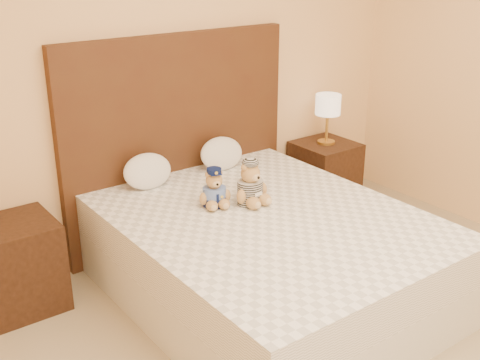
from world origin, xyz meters
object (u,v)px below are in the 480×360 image
lamp (328,107)px  pillow_left (147,170)px  nightstand_right (324,175)px  pillow_right (222,152)px  teddy_police (214,188)px  bed (268,257)px  nightstand_left (19,265)px  teddy_prisoner (250,183)px

lamp → pillow_left: (-1.60, 0.03, -0.18)m
nightstand_right → pillow_left: (-1.60, 0.03, 0.40)m
pillow_right → nightstand_right: bearing=-1.7°
teddy_police → pillow_right: bearing=67.0°
pillow_left → lamp: bearing=-1.1°
bed → pillow_left: 0.98m
nightstand_left → lamp: 2.56m
bed → teddy_prisoner: bearing=82.8°
nightstand_right → lamp: lamp is taller
teddy_prisoner → pillow_left: 0.72m
teddy_prisoner → pillow_right: size_ratio=0.80×
nightstand_right → pillow_right: size_ratio=1.60×
bed → teddy_police: 0.53m
teddy_police → nightstand_left: bearing=171.4°
nightstand_left → teddy_prisoner: 1.46m
teddy_police → pillow_right: (0.42, 0.52, 0.00)m
lamp → nightstand_left: bearing=180.0°
pillow_right → pillow_left: bearing=180.0°
bed → pillow_right: 0.95m
nightstand_right → teddy_police: teddy_police is taller
teddy_police → pillow_left: same height
nightstand_right → bed: bearing=-147.4°
teddy_police → pillow_right: pillow_right is taller
pillow_right → teddy_prisoner: bearing=-109.3°
teddy_police → pillow_right: 0.66m
nightstand_left → lamp: (2.50, 0.00, 0.57)m
bed → nightstand_right: same height
nightstand_right → pillow_left: size_ratio=1.61×
teddy_prisoner → pillow_right: 0.65m
teddy_police → teddy_prisoner: bearing=-10.6°
teddy_police → pillow_left: bearing=124.7°
lamp → pillow_right: 1.02m
nightstand_left → nightstand_right: bearing=0.0°
nightstand_left → nightstand_right: same height
nightstand_left → pillow_left: size_ratio=1.61×
pillow_left → teddy_police: bearing=-71.1°
pillow_left → pillow_right: size_ratio=1.00×
bed → pillow_left: bearing=112.9°
teddy_police → pillow_left: (-0.18, 0.52, 0.00)m
nightstand_left → nightstand_right: (2.50, 0.00, 0.00)m
bed → teddy_prisoner: (0.03, 0.21, 0.41)m
bed → nightstand_left: same height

